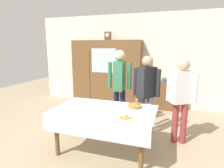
# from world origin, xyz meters

# --- Properties ---
(ground_plane) EXTENTS (12.00, 12.00, 0.00)m
(ground_plane) POSITION_xyz_m (0.00, 0.00, 0.00)
(ground_plane) COLOR tan
(ground_plane) RESTS_ON ground
(back_wall) EXTENTS (6.40, 0.10, 2.70)m
(back_wall) POSITION_xyz_m (0.00, 2.65, 1.35)
(back_wall) COLOR silver
(back_wall) RESTS_ON ground
(dining_table) EXTENTS (1.66, 1.01, 0.74)m
(dining_table) POSITION_xyz_m (0.00, -0.23, 0.64)
(dining_table) COLOR brown
(dining_table) RESTS_ON ground
(wall_cabinet) EXTENTS (2.10, 0.46, 1.94)m
(wall_cabinet) POSITION_xyz_m (-0.90, 2.35, 0.97)
(wall_cabinet) COLOR brown
(wall_cabinet) RESTS_ON ground
(mantel_clock) EXTENTS (0.18, 0.11, 0.24)m
(mantel_clock) POSITION_xyz_m (-0.85, 2.35, 2.06)
(mantel_clock) COLOR brown
(mantel_clock) RESTS_ON wall_cabinet
(bookshelf_low) EXTENTS (1.03, 0.35, 0.81)m
(bookshelf_low) POSITION_xyz_m (0.81, 2.41, 0.41)
(bookshelf_low) COLOR brown
(bookshelf_low) RESTS_ON ground
(book_stack) EXTENTS (0.15, 0.23, 0.09)m
(book_stack) POSITION_xyz_m (0.81, 2.40, 0.86)
(book_stack) COLOR #2D5184
(book_stack) RESTS_ON bookshelf_low
(tea_cup_front_edge) EXTENTS (0.13, 0.13, 0.06)m
(tea_cup_front_edge) POSITION_xyz_m (0.34, -0.18, 0.77)
(tea_cup_front_edge) COLOR silver
(tea_cup_front_edge) RESTS_ON dining_table
(tea_cup_back_edge) EXTENTS (0.13, 0.13, 0.06)m
(tea_cup_back_edge) POSITION_xyz_m (0.68, 0.11, 0.77)
(tea_cup_back_edge) COLOR white
(tea_cup_back_edge) RESTS_ON dining_table
(tea_cup_far_right) EXTENTS (0.13, 0.13, 0.06)m
(tea_cup_far_right) POSITION_xyz_m (0.19, -0.26, 0.77)
(tea_cup_far_right) COLOR white
(tea_cup_far_right) RESTS_ON dining_table
(tea_cup_mid_left) EXTENTS (0.13, 0.13, 0.06)m
(tea_cup_mid_left) POSITION_xyz_m (-0.41, -0.40, 0.77)
(tea_cup_mid_left) COLOR white
(tea_cup_mid_left) RESTS_ON dining_table
(tea_cup_far_left) EXTENTS (0.13, 0.13, 0.06)m
(tea_cup_far_left) POSITION_xyz_m (-0.64, -0.31, 0.77)
(tea_cup_far_left) COLOR white
(tea_cup_far_left) RESTS_ON dining_table
(bread_basket) EXTENTS (0.24, 0.24, 0.16)m
(bread_basket) POSITION_xyz_m (0.46, 0.04, 0.78)
(bread_basket) COLOR #9E7542
(bread_basket) RESTS_ON dining_table
(pastry_plate) EXTENTS (0.28, 0.28, 0.05)m
(pastry_plate) POSITION_xyz_m (0.43, -0.50, 0.76)
(pastry_plate) COLOR white
(pastry_plate) RESTS_ON dining_table
(spoon_mid_right) EXTENTS (0.12, 0.02, 0.01)m
(spoon_mid_right) POSITION_xyz_m (-0.07, -0.00, 0.75)
(spoon_mid_right) COLOR silver
(spoon_mid_right) RESTS_ON dining_table
(spoon_near_right) EXTENTS (0.12, 0.02, 0.01)m
(spoon_near_right) POSITION_xyz_m (-0.64, -0.11, 0.75)
(spoon_near_right) COLOR silver
(spoon_near_right) RESTS_ON dining_table
(spoon_back_edge) EXTENTS (0.12, 0.02, 0.01)m
(spoon_back_edge) POSITION_xyz_m (0.06, -0.18, 0.75)
(spoon_back_edge) COLOR silver
(spoon_back_edge) RESTS_ON dining_table
(person_near_right_end) EXTENTS (0.52, 0.37, 1.69)m
(person_near_right_end) POSITION_xyz_m (-0.05, 0.85, 1.03)
(person_near_right_end) COLOR #191E38
(person_near_right_end) RESTS_ON ground
(person_behind_table_left) EXTENTS (0.52, 0.41, 1.59)m
(person_behind_table_left) POSITION_xyz_m (0.56, 0.62, 0.96)
(person_behind_table_left) COLOR slate
(person_behind_table_left) RESTS_ON ground
(person_beside_shelf) EXTENTS (0.52, 0.36, 1.55)m
(person_beside_shelf) POSITION_xyz_m (1.20, 0.51, 0.94)
(person_beside_shelf) COLOR #933338
(person_beside_shelf) RESTS_ON ground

